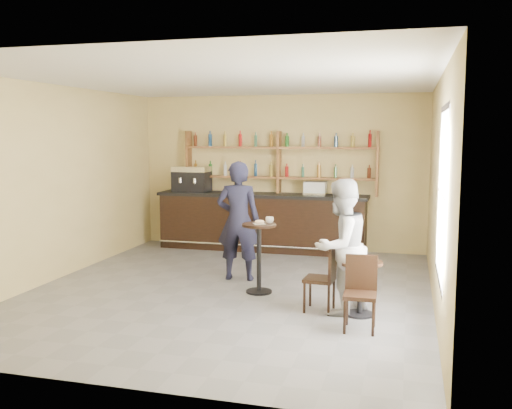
% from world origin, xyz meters
% --- Properties ---
extents(floor, '(7.00, 7.00, 0.00)m').
position_xyz_m(floor, '(0.00, 0.00, 0.00)').
color(floor, slate).
rests_on(floor, ground).
extents(ceiling, '(7.00, 7.00, 0.00)m').
position_xyz_m(ceiling, '(0.00, 0.00, 3.20)').
color(ceiling, white).
rests_on(ceiling, wall_back).
extents(wall_back, '(7.00, 0.00, 7.00)m').
position_xyz_m(wall_back, '(0.00, 3.50, 1.60)').
color(wall_back, tan).
rests_on(wall_back, floor).
extents(wall_front, '(7.00, 0.00, 7.00)m').
position_xyz_m(wall_front, '(0.00, -3.50, 1.60)').
color(wall_front, tan).
rests_on(wall_front, floor).
extents(wall_left, '(0.00, 7.00, 7.00)m').
position_xyz_m(wall_left, '(-3.00, 0.00, 1.60)').
color(wall_left, tan).
rests_on(wall_left, floor).
extents(wall_right, '(0.00, 7.00, 7.00)m').
position_xyz_m(wall_right, '(3.00, 0.00, 1.60)').
color(wall_right, tan).
rests_on(wall_right, floor).
extents(window_pane, '(0.00, 2.00, 2.00)m').
position_xyz_m(window_pane, '(2.99, -1.20, 1.70)').
color(window_pane, white).
rests_on(window_pane, wall_right).
extents(window_frame, '(0.04, 1.70, 2.10)m').
position_xyz_m(window_frame, '(2.99, -1.20, 1.70)').
color(window_frame, black).
rests_on(window_frame, wall_right).
extents(shelf_unit, '(4.00, 0.26, 1.40)m').
position_xyz_m(shelf_unit, '(0.00, 3.37, 1.81)').
color(shelf_unit, brown).
rests_on(shelf_unit, wall_back).
extents(liquor_bottles, '(3.68, 0.10, 1.00)m').
position_xyz_m(liquor_bottles, '(0.00, 3.37, 1.98)').
color(liquor_bottles, '#8C5919').
rests_on(liquor_bottles, shelf_unit).
extents(bar_counter, '(4.36, 0.85, 1.18)m').
position_xyz_m(bar_counter, '(-0.31, 3.15, 0.59)').
color(bar_counter, black).
rests_on(bar_counter, floor).
extents(espresso_machine, '(0.75, 0.49, 0.53)m').
position_xyz_m(espresso_machine, '(-1.85, 3.15, 1.45)').
color(espresso_machine, black).
rests_on(espresso_machine, bar_counter).
extents(pastry_case, '(0.48, 0.40, 0.27)m').
position_xyz_m(pastry_case, '(0.80, 3.15, 1.31)').
color(pastry_case, silver).
rests_on(pastry_case, bar_counter).
extents(pedestal_table, '(0.52, 0.52, 1.06)m').
position_xyz_m(pedestal_table, '(0.46, 0.02, 0.53)').
color(pedestal_table, black).
rests_on(pedestal_table, floor).
extents(napkin, '(0.23, 0.23, 0.00)m').
position_xyz_m(napkin, '(0.46, 0.02, 1.06)').
color(napkin, white).
rests_on(napkin, pedestal_table).
extents(donut, '(0.17, 0.17, 0.05)m').
position_xyz_m(donut, '(0.47, 0.01, 1.09)').
color(donut, '#C08846').
rests_on(donut, napkin).
extents(cup_pedestal, '(0.15, 0.15, 0.10)m').
position_xyz_m(cup_pedestal, '(0.60, 0.12, 1.11)').
color(cup_pedestal, white).
rests_on(cup_pedestal, pedestal_table).
extents(man_main, '(0.77, 0.55, 1.97)m').
position_xyz_m(man_main, '(-0.08, 0.71, 0.98)').
color(man_main, black).
rests_on(man_main, floor).
extents(cafe_table, '(0.77, 0.77, 0.73)m').
position_xyz_m(cafe_table, '(2.03, -0.69, 0.37)').
color(cafe_table, black).
rests_on(cafe_table, floor).
extents(cup_cafe, '(0.11, 0.11, 0.09)m').
position_xyz_m(cup_cafe, '(2.08, -0.69, 0.78)').
color(cup_cafe, white).
rests_on(cup_cafe, cafe_table).
extents(chair_west, '(0.42, 0.42, 0.91)m').
position_xyz_m(chair_west, '(1.48, -0.64, 0.45)').
color(chair_west, black).
rests_on(chair_west, floor).
extents(chair_south, '(0.41, 0.41, 0.91)m').
position_xyz_m(chair_south, '(2.08, -1.29, 0.46)').
color(chair_south, black).
rests_on(chair_south, floor).
extents(patron_second, '(1.07, 1.12, 1.81)m').
position_xyz_m(patron_second, '(1.76, -0.64, 0.91)').
color(patron_second, '#A6A8AC').
rests_on(patron_second, floor).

